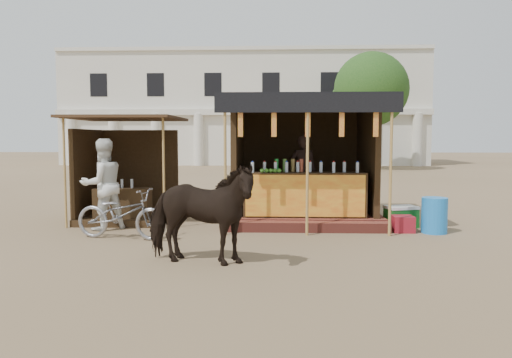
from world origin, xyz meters
name	(u,v)px	position (x,y,z in m)	size (l,w,h in m)	color
ground	(252,253)	(0.00, 0.00, 0.00)	(120.00, 120.00, 0.00)	#846B4C
main_stall	(302,176)	(1.00, 3.36, 1.03)	(3.60, 3.61, 2.78)	brown
secondary_stall	(122,184)	(-3.17, 3.24, 0.85)	(2.40, 2.40, 2.38)	#342313
cow	(199,214)	(-0.75, -0.78, 0.77)	(0.83, 1.82, 1.54)	black
motorbike	(122,214)	(-2.51, 1.05, 0.48)	(0.63, 1.82, 0.96)	gray
bystander	(103,184)	(-3.19, 2.00, 0.95)	(0.92, 0.72, 1.89)	white
blue_barrel	(434,215)	(3.57, 1.90, 0.36)	(0.50, 0.50, 0.71)	blue
red_crate	(403,224)	(2.97, 2.00, 0.16)	(0.41, 0.42, 0.33)	maroon
cooler	(401,217)	(3.06, 2.51, 0.23)	(0.73, 0.59, 0.46)	#186C21
background_building	(245,111)	(-2.00, 29.94, 3.98)	(26.00, 7.45, 8.18)	silver
tree	(367,92)	(5.81, 22.14, 4.63)	(4.50, 4.40, 7.00)	#382314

